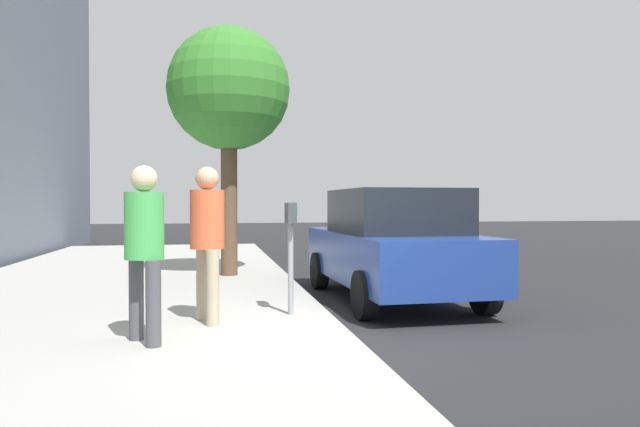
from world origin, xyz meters
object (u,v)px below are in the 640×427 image
at_px(pedestrian_bystander, 144,238).
at_px(parked_sedan_near, 392,244).
at_px(parking_meter, 291,234).
at_px(pedestrian_at_meter, 207,230).
at_px(street_tree, 229,91).

bearing_deg(pedestrian_bystander, parked_sedan_near, 7.60).
bearing_deg(parking_meter, pedestrian_at_meter, 106.13).
bearing_deg(parked_sedan_near, parking_meter, 130.65).
height_order(pedestrian_at_meter, pedestrian_bystander, pedestrian_at_meter).
bearing_deg(street_tree, parked_sedan_near, -135.71).
relative_size(parked_sedan_near, street_tree, 0.92).
distance_m(parking_meter, pedestrian_bystander, 2.04).
bearing_deg(parking_meter, street_tree, 8.68).
bearing_deg(parking_meter, parked_sedan_near, -49.35).
bearing_deg(parked_sedan_near, pedestrian_at_meter, 123.25).
bearing_deg(pedestrian_at_meter, street_tree, 67.62).
relative_size(parking_meter, parked_sedan_near, 0.32).
bearing_deg(pedestrian_bystander, pedestrian_at_meter, 24.95).
distance_m(pedestrian_bystander, parked_sedan_near, 4.49).
bearing_deg(pedestrian_at_meter, parking_meter, -1.17).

